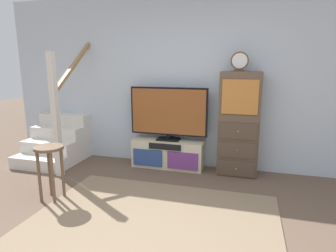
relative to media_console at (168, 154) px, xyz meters
name	(u,v)px	position (x,y,z in m)	size (l,w,h in m)	color
back_wall	(191,82)	(0.30, 0.27, 1.13)	(6.40, 0.12, 2.70)	silver
area_rug	(154,219)	(0.30, -1.59, -0.22)	(2.60, 1.80, 0.01)	#847056
media_console	(168,154)	(0.00, 0.00, 0.00)	(1.13, 0.38, 0.44)	beige
television	(168,113)	(0.00, 0.02, 0.67)	(1.23, 0.22, 0.84)	black
side_cabinet	(239,124)	(1.08, 0.01, 0.54)	(0.58, 0.38, 1.53)	brown
desk_clock	(240,62)	(1.05, 0.00, 1.44)	(0.25, 0.08, 0.27)	#4C3823
staircase	(64,136)	(-1.94, 0.01, 0.15)	(1.00, 1.36, 2.20)	silver
bar_stool_near	(50,160)	(-1.05, -1.48, 0.28)	(0.34, 0.34, 0.68)	brown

